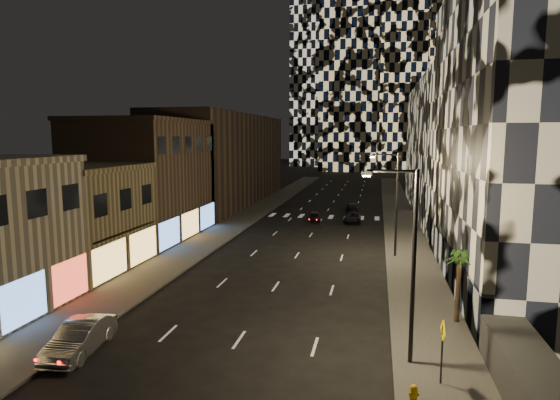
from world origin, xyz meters
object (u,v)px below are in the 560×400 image
at_px(palm_tree, 459,263).
at_px(car_dark_oncoming, 352,207).
at_px(streetlight_far, 394,197).
at_px(streetlight_near, 409,253).
at_px(car_dark_rightlane, 352,218).
at_px(car_dark_midlane, 315,217).
at_px(ped_sign, 442,340).
at_px(fire_hydrant, 414,395).
at_px(car_silver_parked, 80,338).

bearing_deg(palm_tree, car_dark_oncoming, 101.36).
bearing_deg(car_dark_oncoming, streetlight_far, 93.81).
distance_m(streetlight_near, car_dark_rightlane, 36.99).
height_order(streetlight_far, car_dark_rightlane, streetlight_far).
distance_m(car_dark_midlane, ped_sign, 39.31).
bearing_deg(car_dark_rightlane, streetlight_far, -76.45).
distance_m(streetlight_far, palm_tree, 14.92).
distance_m(fire_hydrant, palm_tree, 10.05).
xyz_separation_m(car_dark_midlane, fire_hydrant, (9.16, -39.76, -0.08)).
bearing_deg(fire_hydrant, car_dark_rightlane, 96.42).
bearing_deg(car_dark_oncoming, streetlight_near, 89.08).
xyz_separation_m(streetlight_far, car_dark_midlane, (-9.01, 16.18, -4.74)).
relative_size(car_silver_parked, car_dark_rightlane, 1.07).
bearing_deg(ped_sign, streetlight_far, 91.91).
bearing_deg(streetlight_far, car_dark_rightlane, 104.85).
bearing_deg(ped_sign, fire_hydrant, -125.32).
xyz_separation_m(streetlight_near, car_silver_parked, (-15.55, -2.05, -4.57)).
relative_size(fire_hydrant, ped_sign, 0.29).
height_order(streetlight_far, car_dark_midlane, streetlight_far).
bearing_deg(car_dark_oncoming, car_dark_midlane, 58.56).
bearing_deg(palm_tree, streetlight_far, 102.26).
distance_m(streetlight_far, car_dark_midlane, 19.12).
distance_m(streetlight_near, car_silver_parked, 16.34).
height_order(streetlight_far, ped_sign, streetlight_far).
xyz_separation_m(streetlight_near, car_dark_oncoming, (-4.85, 45.34, -4.77)).
height_order(streetlight_near, car_dark_rightlane, streetlight_near).
height_order(car_dark_midlane, car_dark_oncoming, car_dark_midlane).
bearing_deg(streetlight_far, car_dark_midlane, 119.11).
bearing_deg(fire_hydrant, streetlight_far, 90.35).
bearing_deg(car_silver_parked, palm_tree, 16.27).
relative_size(streetlight_far, car_dark_oncoming, 2.24).
distance_m(streetlight_far, car_dark_rightlane, 17.64).
distance_m(streetlight_far, car_silver_parked, 27.37).
xyz_separation_m(streetlight_near, palm_tree, (3.15, 5.52, -1.78)).
relative_size(streetlight_near, streetlight_far, 1.00).
xyz_separation_m(car_silver_parked, car_dark_oncoming, (10.70, 47.39, -0.20)).
xyz_separation_m(car_dark_rightlane, ped_sign, (5.74, -38.13, 1.46)).
relative_size(car_silver_parked, fire_hydrant, 5.86).
relative_size(streetlight_far, fire_hydrant, 11.10).
bearing_deg(car_dark_midlane, car_dark_oncoming, 58.09).
xyz_separation_m(ped_sign, palm_tree, (1.76, 7.22, 1.50)).
height_order(car_dark_oncoming, palm_tree, palm_tree).
height_order(fire_hydrant, palm_tree, palm_tree).
xyz_separation_m(streetlight_far, car_dark_oncoming, (-4.85, 25.34, -4.77)).
xyz_separation_m(car_silver_parked, fire_hydrant, (15.70, -1.52, -0.25)).
bearing_deg(streetlight_near, car_silver_parked, -172.49).
distance_m(car_silver_parked, fire_hydrant, 15.78).
relative_size(streetlight_far, car_silver_parked, 1.90).
relative_size(streetlight_far, palm_tree, 2.17).
height_order(car_silver_parked, fire_hydrant, car_silver_parked).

